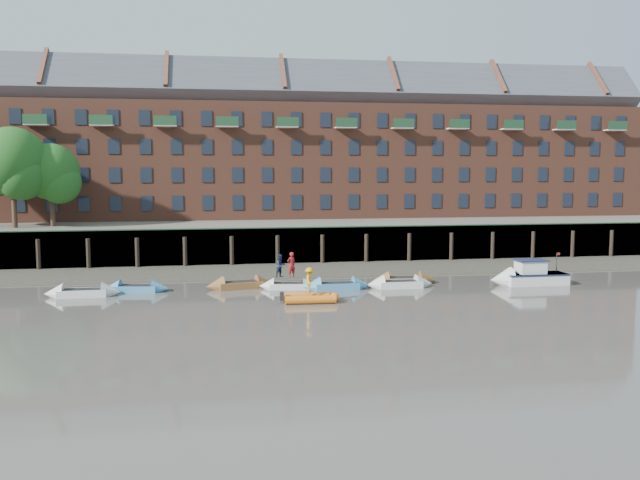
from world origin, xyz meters
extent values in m
plane|color=#59544D|center=(0.00, 0.00, 0.00)|extent=(220.00, 220.00, 0.00)
cube|color=#3D382F|center=(0.00, 18.00, 0.00)|extent=(110.00, 8.00, 0.50)
cube|color=#4C4336|center=(0.00, 14.60, 0.00)|extent=(110.00, 1.60, 0.10)
cube|color=#2D2A26|center=(0.00, 22.40, 1.60)|extent=(110.00, 0.80, 3.20)
cylinder|color=black|center=(-22.00, 21.75, 1.30)|extent=(0.36, 0.36, 2.60)
cylinder|color=black|center=(-18.00, 21.75, 1.30)|extent=(0.36, 0.36, 2.60)
cylinder|color=black|center=(-14.00, 21.75, 1.30)|extent=(0.36, 0.36, 2.60)
cylinder|color=black|center=(-10.00, 21.75, 1.30)|extent=(0.36, 0.36, 2.60)
cylinder|color=black|center=(-6.00, 21.75, 1.30)|extent=(0.36, 0.36, 2.60)
cylinder|color=black|center=(-2.00, 21.75, 1.30)|extent=(0.36, 0.36, 2.60)
cylinder|color=black|center=(2.00, 21.75, 1.30)|extent=(0.36, 0.36, 2.60)
cylinder|color=black|center=(6.00, 21.75, 1.30)|extent=(0.36, 0.36, 2.60)
cylinder|color=black|center=(10.00, 21.75, 1.30)|extent=(0.36, 0.36, 2.60)
cylinder|color=black|center=(14.00, 21.75, 1.30)|extent=(0.36, 0.36, 2.60)
cylinder|color=black|center=(18.00, 21.75, 1.30)|extent=(0.36, 0.36, 2.60)
cylinder|color=black|center=(22.00, 21.75, 1.30)|extent=(0.36, 0.36, 2.60)
cylinder|color=black|center=(26.00, 21.75, 1.30)|extent=(0.36, 0.36, 2.60)
cylinder|color=black|center=(30.00, 21.75, 1.30)|extent=(0.36, 0.36, 2.60)
cube|color=#264C2D|center=(0.00, 22.10, 3.25)|extent=(110.00, 0.06, 0.10)
cube|color=#5E594D|center=(0.00, 36.00, 1.60)|extent=(110.00, 28.00, 3.20)
cube|color=brown|center=(0.00, 37.00, 9.20)|extent=(80.00, 10.00, 12.00)
cube|color=#42444C|center=(0.00, 37.00, 16.40)|extent=(80.60, 15.56, 15.56)
cube|color=black|center=(-26.00, 31.98, 5.00)|extent=(1.10, 0.12, 1.50)
cube|color=black|center=(-23.00, 31.98, 5.00)|extent=(1.10, 0.12, 1.50)
cube|color=black|center=(-20.00, 31.98, 5.00)|extent=(1.10, 0.12, 1.50)
cube|color=black|center=(-17.00, 31.98, 5.00)|extent=(1.10, 0.12, 1.50)
cube|color=black|center=(-14.00, 31.98, 5.00)|extent=(1.10, 0.12, 1.50)
cube|color=black|center=(-11.00, 31.98, 5.00)|extent=(1.10, 0.12, 1.50)
cube|color=black|center=(-8.00, 31.98, 5.00)|extent=(1.10, 0.12, 1.50)
cube|color=black|center=(-5.00, 31.98, 5.00)|extent=(1.10, 0.12, 1.50)
cube|color=black|center=(-2.00, 31.98, 5.00)|extent=(1.10, 0.12, 1.50)
cube|color=black|center=(1.00, 31.98, 5.00)|extent=(1.10, 0.12, 1.50)
cube|color=black|center=(4.00, 31.98, 5.00)|extent=(1.10, 0.12, 1.50)
cube|color=black|center=(7.00, 31.98, 5.00)|extent=(1.10, 0.12, 1.50)
cube|color=black|center=(10.00, 31.98, 5.00)|extent=(1.10, 0.12, 1.50)
cube|color=black|center=(13.00, 31.98, 5.00)|extent=(1.10, 0.12, 1.50)
cube|color=black|center=(16.00, 31.98, 5.00)|extent=(1.10, 0.12, 1.50)
cube|color=black|center=(19.00, 31.98, 5.00)|extent=(1.10, 0.12, 1.50)
cube|color=black|center=(22.00, 31.98, 5.00)|extent=(1.10, 0.12, 1.50)
cube|color=black|center=(25.00, 31.98, 5.00)|extent=(1.10, 0.12, 1.50)
cube|color=black|center=(28.00, 31.98, 5.00)|extent=(1.10, 0.12, 1.50)
cube|color=black|center=(31.00, 31.98, 5.00)|extent=(1.10, 0.12, 1.50)
cube|color=black|center=(34.00, 31.98, 5.00)|extent=(1.10, 0.12, 1.50)
cube|color=black|center=(37.00, 31.98, 5.00)|extent=(1.10, 0.12, 1.50)
cube|color=black|center=(-26.00, 31.98, 7.80)|extent=(1.10, 0.12, 1.50)
cube|color=black|center=(-23.00, 31.98, 7.80)|extent=(1.10, 0.12, 1.50)
cube|color=black|center=(-20.00, 31.98, 7.80)|extent=(1.10, 0.12, 1.50)
cube|color=black|center=(-17.00, 31.98, 7.80)|extent=(1.10, 0.12, 1.50)
cube|color=black|center=(-14.00, 31.98, 7.80)|extent=(1.10, 0.12, 1.50)
cube|color=black|center=(-11.00, 31.98, 7.80)|extent=(1.10, 0.12, 1.50)
cube|color=black|center=(-8.00, 31.98, 7.80)|extent=(1.10, 0.12, 1.50)
cube|color=black|center=(-5.00, 31.98, 7.80)|extent=(1.10, 0.12, 1.50)
cube|color=black|center=(-2.00, 31.98, 7.80)|extent=(1.10, 0.12, 1.50)
cube|color=black|center=(1.00, 31.98, 7.80)|extent=(1.10, 0.12, 1.50)
cube|color=black|center=(4.00, 31.98, 7.80)|extent=(1.10, 0.12, 1.50)
cube|color=black|center=(7.00, 31.98, 7.80)|extent=(1.10, 0.12, 1.50)
cube|color=black|center=(10.00, 31.98, 7.80)|extent=(1.10, 0.12, 1.50)
cube|color=black|center=(13.00, 31.98, 7.80)|extent=(1.10, 0.12, 1.50)
cube|color=black|center=(16.00, 31.98, 7.80)|extent=(1.10, 0.12, 1.50)
cube|color=black|center=(19.00, 31.98, 7.80)|extent=(1.10, 0.12, 1.50)
cube|color=black|center=(22.00, 31.98, 7.80)|extent=(1.10, 0.12, 1.50)
cube|color=black|center=(25.00, 31.98, 7.80)|extent=(1.10, 0.12, 1.50)
cube|color=black|center=(28.00, 31.98, 7.80)|extent=(1.10, 0.12, 1.50)
cube|color=black|center=(31.00, 31.98, 7.80)|extent=(1.10, 0.12, 1.50)
cube|color=black|center=(34.00, 31.98, 7.80)|extent=(1.10, 0.12, 1.50)
cube|color=black|center=(37.00, 31.98, 7.80)|extent=(1.10, 0.12, 1.50)
cube|color=black|center=(-26.00, 31.98, 10.60)|extent=(1.10, 0.12, 1.50)
cube|color=black|center=(-23.00, 31.98, 10.60)|extent=(1.10, 0.12, 1.50)
cube|color=black|center=(-20.00, 31.98, 10.60)|extent=(1.10, 0.12, 1.50)
cube|color=black|center=(-17.00, 31.98, 10.60)|extent=(1.10, 0.12, 1.50)
cube|color=black|center=(-14.00, 31.98, 10.60)|extent=(1.10, 0.12, 1.50)
cube|color=black|center=(-11.00, 31.98, 10.60)|extent=(1.10, 0.12, 1.50)
cube|color=black|center=(-8.00, 31.98, 10.60)|extent=(1.10, 0.12, 1.50)
cube|color=black|center=(-5.00, 31.98, 10.60)|extent=(1.10, 0.12, 1.50)
cube|color=black|center=(-2.00, 31.98, 10.60)|extent=(1.10, 0.12, 1.50)
cube|color=black|center=(1.00, 31.98, 10.60)|extent=(1.10, 0.12, 1.50)
cube|color=black|center=(4.00, 31.98, 10.60)|extent=(1.10, 0.12, 1.50)
cube|color=black|center=(7.00, 31.98, 10.60)|extent=(1.10, 0.12, 1.50)
cube|color=black|center=(10.00, 31.98, 10.60)|extent=(1.10, 0.12, 1.50)
cube|color=black|center=(13.00, 31.98, 10.60)|extent=(1.10, 0.12, 1.50)
cube|color=black|center=(16.00, 31.98, 10.60)|extent=(1.10, 0.12, 1.50)
cube|color=black|center=(19.00, 31.98, 10.60)|extent=(1.10, 0.12, 1.50)
cube|color=black|center=(22.00, 31.98, 10.60)|extent=(1.10, 0.12, 1.50)
cube|color=black|center=(25.00, 31.98, 10.60)|extent=(1.10, 0.12, 1.50)
cube|color=black|center=(28.00, 31.98, 10.60)|extent=(1.10, 0.12, 1.50)
cube|color=black|center=(31.00, 31.98, 10.60)|extent=(1.10, 0.12, 1.50)
cube|color=black|center=(34.00, 31.98, 10.60)|extent=(1.10, 0.12, 1.50)
cube|color=black|center=(37.00, 31.98, 10.60)|extent=(1.10, 0.12, 1.50)
cube|color=black|center=(-26.00, 31.98, 13.40)|extent=(1.10, 0.12, 1.50)
cube|color=black|center=(-23.00, 31.98, 13.40)|extent=(1.10, 0.12, 1.50)
cube|color=black|center=(-20.00, 31.98, 13.40)|extent=(1.10, 0.12, 1.50)
cube|color=black|center=(-17.00, 31.98, 13.40)|extent=(1.10, 0.12, 1.50)
cube|color=black|center=(-14.00, 31.98, 13.40)|extent=(1.10, 0.12, 1.50)
cube|color=black|center=(-11.00, 31.98, 13.40)|extent=(1.10, 0.12, 1.50)
cube|color=black|center=(-8.00, 31.98, 13.40)|extent=(1.10, 0.12, 1.50)
cube|color=black|center=(-5.00, 31.98, 13.40)|extent=(1.10, 0.12, 1.50)
cube|color=black|center=(-2.00, 31.98, 13.40)|extent=(1.10, 0.12, 1.50)
cube|color=black|center=(1.00, 31.98, 13.40)|extent=(1.10, 0.12, 1.50)
cube|color=black|center=(4.00, 31.98, 13.40)|extent=(1.10, 0.12, 1.50)
cube|color=black|center=(7.00, 31.98, 13.40)|extent=(1.10, 0.12, 1.50)
cube|color=black|center=(10.00, 31.98, 13.40)|extent=(1.10, 0.12, 1.50)
cube|color=black|center=(13.00, 31.98, 13.40)|extent=(1.10, 0.12, 1.50)
cube|color=black|center=(16.00, 31.98, 13.40)|extent=(1.10, 0.12, 1.50)
cube|color=black|center=(19.00, 31.98, 13.40)|extent=(1.10, 0.12, 1.50)
cube|color=black|center=(22.00, 31.98, 13.40)|extent=(1.10, 0.12, 1.50)
cube|color=black|center=(25.00, 31.98, 13.40)|extent=(1.10, 0.12, 1.50)
cube|color=black|center=(28.00, 31.98, 13.40)|extent=(1.10, 0.12, 1.50)
cube|color=black|center=(31.00, 31.98, 13.40)|extent=(1.10, 0.12, 1.50)
cube|color=black|center=(34.00, 31.98, 13.40)|extent=(1.10, 0.12, 1.50)
cube|color=black|center=(37.00, 31.98, 13.40)|extent=(1.10, 0.12, 1.50)
cylinder|color=#3A281C|center=(-25.00, 26.50, 5.58)|extent=(0.44, 0.44, 4.75)
sphere|color=#21571C|center=(-25.00, 26.50, 9.09)|extent=(6.08, 6.08, 6.08)
cylinder|color=#3A281C|center=(-22.00, 27.50, 5.20)|extent=(0.44, 0.44, 4.00)
sphere|color=#21571C|center=(-22.00, 27.50, 8.16)|extent=(5.12, 5.12, 5.12)
cube|color=silver|center=(-16.26, 9.18, 0.25)|extent=(3.17, 1.47, 0.49)
cone|color=silver|center=(-14.43, 9.21, 0.25)|extent=(1.25, 1.44, 1.42)
cone|color=silver|center=(-18.10, 9.14, 0.25)|extent=(1.25, 1.44, 1.42)
cube|color=black|center=(-16.26, 9.18, 0.47)|extent=(2.64, 1.11, 0.06)
cube|color=teal|center=(-12.91, 10.38, 0.22)|extent=(3.04, 1.73, 0.45)
cone|color=teal|center=(-11.25, 10.11, 0.22)|extent=(1.31, 1.46, 1.30)
cone|color=teal|center=(-14.56, 10.64, 0.22)|extent=(1.31, 1.46, 1.30)
cube|color=black|center=(-12.91, 10.38, 0.43)|extent=(2.52, 1.34, 0.06)
cube|color=brown|center=(-5.78, 10.60, 0.24)|extent=(3.34, 2.01, 0.49)
cone|color=brown|center=(-4.00, 10.97, 0.24)|extent=(1.47, 1.63, 1.41)
cone|color=brown|center=(-7.57, 10.23, 0.24)|extent=(1.47, 1.63, 1.41)
cube|color=black|center=(-5.78, 10.60, 0.47)|extent=(2.76, 1.56, 0.06)
cube|color=silver|center=(-2.40, 9.81, 0.21)|extent=(2.80, 1.55, 0.42)
cone|color=silver|center=(-0.85, 9.60, 0.21)|extent=(1.19, 1.33, 1.21)
cone|color=silver|center=(-3.94, 10.01, 0.21)|extent=(1.19, 1.33, 1.21)
cube|color=black|center=(-2.40, 9.81, 0.40)|extent=(2.32, 1.19, 0.06)
cube|color=teal|center=(0.91, 9.06, 0.24)|extent=(3.09, 1.42, 0.48)
cone|color=teal|center=(2.71, 9.08, 0.24)|extent=(1.21, 1.40, 1.39)
cone|color=teal|center=(-0.88, 9.04, 0.24)|extent=(1.21, 1.40, 1.39)
cube|color=black|center=(0.91, 9.06, 0.46)|extent=(2.57, 1.07, 0.06)
cube|color=silver|center=(5.51, 9.06, 0.24)|extent=(3.11, 1.43, 0.48)
cone|color=silver|center=(7.31, 9.04, 0.24)|extent=(1.22, 1.41, 1.40)
cone|color=silver|center=(3.70, 9.09, 0.24)|extent=(1.22, 1.41, 1.40)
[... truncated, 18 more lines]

